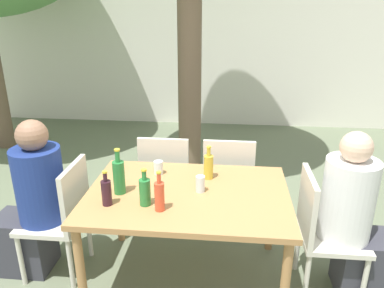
{
  "coord_description": "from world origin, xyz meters",
  "views": [
    {
      "loc": [
        0.27,
        -2.32,
        1.99
      ],
      "look_at": [
        0.0,
        0.3,
        0.99
      ],
      "focal_mm": 35.0,
      "sensor_mm": 36.0,
      "label": 1
    }
  ],
  "objects": [
    {
      "name": "green_bottle_4",
      "position": [
        -0.26,
        -0.2,
        0.84
      ],
      "size": [
        0.07,
        0.07,
        0.26
      ],
      "color": "#287A38",
      "rests_on": "dining_table_front"
    },
    {
      "name": "patio_chair_3",
      "position": [
        0.28,
        0.73,
        0.52
      ],
      "size": [
        0.44,
        0.44,
        0.91
      ],
      "rotation": [
        0.0,
        0.0,
        3.14
      ],
      "color": "beige",
      "rests_on": "ground_plane"
    },
    {
      "name": "dining_table_front",
      "position": [
        0.0,
        0.0,
        0.67
      ],
      "size": [
        1.42,
        1.0,
        0.74
      ],
      "color": "#B27F4C",
      "rests_on": "ground_plane"
    },
    {
      "name": "person_seated_0",
      "position": [
        -1.17,
        -0.0,
        0.56
      ],
      "size": [
        0.57,
        0.35,
        1.24
      ],
      "rotation": [
        0.0,
        0.0,
        -1.57
      ],
      "color": "#383842",
      "rests_on": "ground_plane"
    },
    {
      "name": "wine_bottle_3",
      "position": [
        -0.51,
        -0.22,
        0.84
      ],
      "size": [
        0.07,
        0.07,
        0.24
      ],
      "color": "#331923",
      "rests_on": "dining_table_front"
    },
    {
      "name": "person_seated_1",
      "position": [
        1.17,
        -0.0,
        0.55
      ],
      "size": [
        0.58,
        0.35,
        1.23
      ],
      "rotation": [
        0.0,
        0.0,
        1.57
      ],
      "color": "#383842",
      "rests_on": "ground_plane"
    },
    {
      "name": "cafe_building_wall",
      "position": [
        0.0,
        4.0,
        1.4
      ],
      "size": [
        10.0,
        0.08,
        2.8
      ],
      "color": "white",
      "rests_on": "ground_plane"
    },
    {
      "name": "oil_cruet_2",
      "position": [
        0.13,
        0.24,
        0.84
      ],
      "size": [
        0.07,
        0.07,
        0.26
      ],
      "color": "gold",
      "rests_on": "dining_table_front"
    },
    {
      "name": "patio_chair_2",
      "position": [
        -0.28,
        0.73,
        0.52
      ],
      "size": [
        0.44,
        0.44,
        0.91
      ],
      "rotation": [
        0.0,
        0.0,
        3.14
      ],
      "color": "beige",
      "rests_on": "ground_plane"
    },
    {
      "name": "soda_bottle_0",
      "position": [
        -0.15,
        -0.26,
        0.85
      ],
      "size": [
        0.06,
        0.06,
        0.27
      ],
      "color": "#DB4C2D",
      "rests_on": "dining_table_front"
    },
    {
      "name": "patio_chair_1",
      "position": [
        0.94,
        0.0,
        0.52
      ],
      "size": [
        0.44,
        0.44,
        0.91
      ],
      "rotation": [
        0.0,
        0.0,
        1.57
      ],
      "color": "beige",
      "rests_on": "ground_plane"
    },
    {
      "name": "ground_plane",
      "position": [
        0.0,
        0.0,
        0.0
      ],
      "size": [
        30.0,
        30.0,
        0.0
      ],
      "primitive_type": "plane",
      "color": "#667056"
    },
    {
      "name": "drinking_glass_1",
      "position": [
        -0.26,
        0.28,
        0.8
      ],
      "size": [
        0.07,
        0.07,
        0.11
      ],
      "color": "silver",
      "rests_on": "dining_table_front"
    },
    {
      "name": "drinking_glass_0",
      "position": [
        0.09,
        0.02,
        0.8
      ],
      "size": [
        0.06,
        0.06,
        0.12
      ],
      "color": "silver",
      "rests_on": "dining_table_front"
    },
    {
      "name": "green_bottle_1",
      "position": [
        -0.47,
        -0.05,
        0.87
      ],
      "size": [
        0.08,
        0.08,
        0.33
      ],
      "color": "#287A38",
      "rests_on": "dining_table_front"
    },
    {
      "name": "patio_chair_0",
      "position": [
        -0.94,
        0.0,
        0.52
      ],
      "size": [
        0.44,
        0.44,
        0.91
      ],
      "rotation": [
        0.0,
        0.0,
        -1.57
      ],
      "color": "beige",
      "rests_on": "ground_plane"
    }
  ]
}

